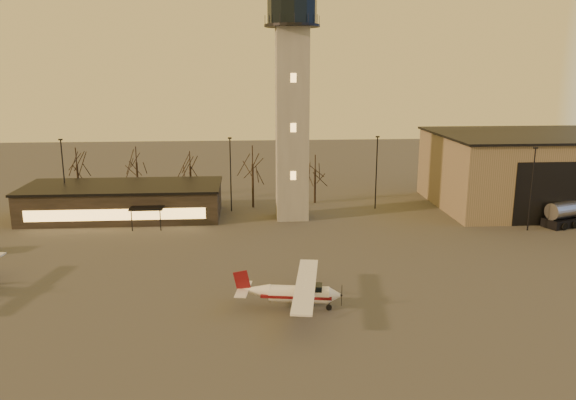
{
  "coord_description": "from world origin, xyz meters",
  "views": [
    {
      "loc": [
        -5.73,
        -40.93,
        19.28
      ],
      "look_at": [
        -1.76,
        13.0,
        6.43
      ],
      "focal_mm": 35.0,
      "sensor_mm": 36.0,
      "label": 1
    }
  ],
  "objects": [
    {
      "name": "light_poles",
      "position": [
        0.5,
        31.0,
        5.41
      ],
      "size": [
        58.5,
        12.25,
        10.14
      ],
      "color": "black",
      "rests_on": "ground"
    },
    {
      "name": "terminal",
      "position": [
        -21.99,
        31.98,
        2.16
      ],
      "size": [
        25.4,
        12.2,
        4.3
      ],
      "color": "black",
      "rests_on": "ground"
    },
    {
      "name": "tree_row",
      "position": [
        -13.7,
        39.16,
        5.94
      ],
      "size": [
        37.2,
        9.2,
        8.8
      ],
      "color": "black",
      "rests_on": "ground"
    },
    {
      "name": "cessna_front",
      "position": [
        -1.58,
        1.38,
        1.11
      ],
      "size": [
        9.35,
        11.78,
        3.23
      ],
      "rotation": [
        0.0,
        0.0,
        -0.16
      ],
      "color": "silver",
      "rests_on": "ground"
    },
    {
      "name": "ground",
      "position": [
        0.0,
        0.0,
        0.0
      ],
      "size": [
        220.0,
        220.0,
        0.0
      ],
      "primitive_type": "plane",
      "color": "#3F3D3A",
      "rests_on": "ground"
    },
    {
      "name": "fuel_truck",
      "position": [
        34.79,
        23.99,
        1.24
      ],
      "size": [
        8.78,
        5.28,
        3.14
      ],
      "rotation": [
        0.0,
        0.0,
        0.37
      ],
      "color": "black",
      "rests_on": "ground"
    },
    {
      "name": "control_tower",
      "position": [
        0.0,
        30.0,
        16.33
      ],
      "size": [
        6.8,
        6.8,
        32.6
      ],
      "color": "gray",
      "rests_on": "ground"
    },
    {
      "name": "hangar",
      "position": [
        36.0,
        33.98,
        5.15
      ],
      "size": [
        30.6,
        20.6,
        10.3
      ],
      "color": "#857057",
      "rests_on": "ground"
    }
  ]
}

